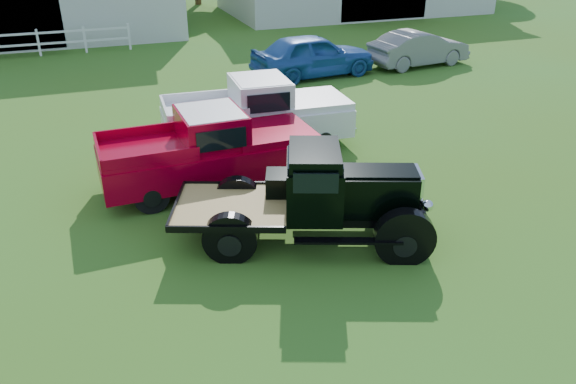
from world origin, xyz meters
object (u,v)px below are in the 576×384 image
object	(u,v)px
misc_car_grey	(419,48)
white_pickup	(257,114)
red_pickup	(208,149)
misc_car_blue	(313,55)
vintage_flatbed	(309,196)

from	to	relation	value
misc_car_grey	white_pickup	bearing A→B (deg)	118.42
red_pickup	white_pickup	xyz separation A→B (m)	(1.79, 1.95, 0.01)
white_pickup	misc_car_grey	bearing A→B (deg)	38.12
red_pickup	misc_car_grey	world-z (taller)	red_pickup
white_pickup	misc_car_grey	size ratio (longest dim) A/B	1.19
white_pickup	misc_car_blue	size ratio (longest dim) A/B	1.06
red_pickup	misc_car_blue	bearing A→B (deg)	52.15
white_pickup	misc_car_grey	distance (m)	11.26
misc_car_grey	red_pickup	bearing A→B (deg)	120.69
red_pickup	misc_car_grey	bearing A→B (deg)	35.77
vintage_flatbed	misc_car_grey	distance (m)	15.09
vintage_flatbed	white_pickup	distance (m)	5.09
vintage_flatbed	red_pickup	bearing A→B (deg)	133.08
vintage_flatbed	red_pickup	size ratio (longest dim) A/B	0.96
white_pickup	misc_car_blue	bearing A→B (deg)	59.06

